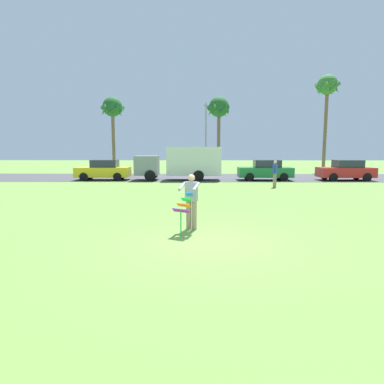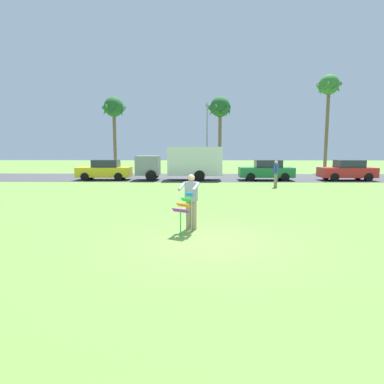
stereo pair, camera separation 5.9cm
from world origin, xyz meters
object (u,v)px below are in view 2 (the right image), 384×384
at_px(palm_tree_left_near, 114,110).
at_px(palm_tree_centre_far, 329,90).
at_px(person_kite_flyer, 191,200).
at_px(parked_truck_grey_van, 184,162).
at_px(kite_held, 183,207).
at_px(parked_car_yellow, 105,170).
at_px(person_walker_near, 276,173).
at_px(parked_car_green, 266,171).
at_px(parked_car_red, 347,171).
at_px(streetlight_pole, 207,133).
at_px(palm_tree_right_near, 220,110).

distance_m(palm_tree_left_near, palm_tree_centre_far, 23.04).
distance_m(person_kite_flyer, parked_truck_grey_van, 16.12).
height_order(kite_held, parked_car_yellow, parked_car_yellow).
distance_m(parked_car_yellow, person_walker_near, 13.35).
relative_size(parked_car_green, palm_tree_left_near, 0.53).
relative_size(parked_car_red, streetlight_pole, 0.61).
bearing_deg(parked_car_red, person_walker_near, -144.86).
height_order(kite_held, parked_truck_grey_van, parked_truck_grey_van).
relative_size(parked_truck_grey_van, palm_tree_left_near, 0.84).
relative_size(palm_tree_left_near, person_walker_near, 4.61).
distance_m(parked_truck_grey_van, person_walker_near, 7.73).
xyz_separation_m(parked_car_green, palm_tree_centre_far, (8.42, 10.38, 7.90)).
height_order(palm_tree_right_near, palm_tree_centre_far, palm_tree_centre_far).
distance_m(person_kite_flyer, palm_tree_centre_far, 30.90).
xyz_separation_m(parked_truck_grey_van, person_walker_near, (6.15, -4.67, -0.48)).
bearing_deg(parked_car_green, kite_held, -108.87).
distance_m(kite_held, palm_tree_left_near, 28.88).
bearing_deg(palm_tree_left_near, streetlight_pole, -13.64).
xyz_separation_m(person_kite_flyer, parked_truck_grey_van, (-0.95, 16.09, 0.46)).
bearing_deg(person_kite_flyer, kite_held, -106.72).
relative_size(kite_held, palm_tree_centre_far, 0.12).
bearing_deg(palm_tree_left_near, parked_car_yellow, -80.48).
bearing_deg(parked_car_red, parked_truck_grey_van, -179.99).
relative_size(person_kite_flyer, palm_tree_right_near, 0.22).
bearing_deg(parked_car_yellow, kite_held, -67.07).
height_order(person_kite_flyer, parked_car_green, person_kite_flyer).
distance_m(person_kite_flyer, palm_tree_left_near, 28.29).
relative_size(parked_car_green, palm_tree_right_near, 0.54).
bearing_deg(parked_car_yellow, palm_tree_left_near, 99.52).
relative_size(parked_car_red, person_walker_near, 2.46).
height_order(parked_car_red, palm_tree_left_near, palm_tree_left_near).
bearing_deg(person_kite_flyer, person_walker_near, 65.52).
relative_size(palm_tree_right_near, streetlight_pole, 1.12).
distance_m(parked_car_yellow, palm_tree_centre_far, 24.93).
relative_size(person_kite_flyer, streetlight_pole, 0.25).
bearing_deg(person_walker_near, palm_tree_right_near, 101.27).
height_order(parked_car_yellow, person_walker_near, person_walker_near).
bearing_deg(parked_car_green, parked_car_red, 0.01).
bearing_deg(palm_tree_right_near, parked_car_yellow, -135.85).
relative_size(parked_car_red, palm_tree_left_near, 0.53).
distance_m(kite_held, palm_tree_centre_far, 31.60).
bearing_deg(palm_tree_centre_far, person_walker_near, -120.16).
bearing_deg(parked_car_yellow, person_kite_flyer, -65.59).
bearing_deg(parked_car_red, parked_car_green, -179.99).
height_order(person_kite_flyer, streetlight_pole, streetlight_pole).
relative_size(kite_held, streetlight_pole, 0.18).
relative_size(parked_car_yellow, palm_tree_right_near, 0.54).
height_order(palm_tree_centre_far, person_walker_near, palm_tree_centre_far).
bearing_deg(palm_tree_centre_far, palm_tree_right_near, -175.22).
xyz_separation_m(parked_car_yellow, palm_tree_centre_far, (21.24, 10.38, 7.90)).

